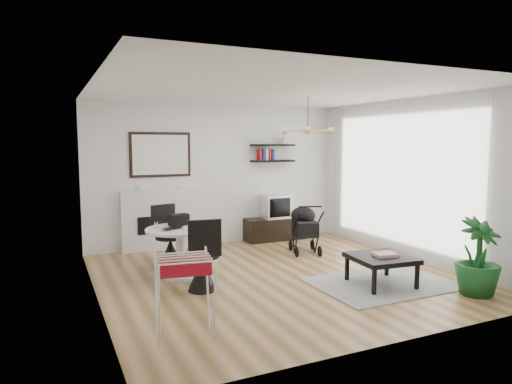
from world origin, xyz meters
name	(u,v)px	position (x,y,z in m)	size (l,w,h in m)	color
floor	(276,276)	(0.00, 0.00, 0.00)	(5.00, 5.00, 0.00)	olive
ceiling	(277,91)	(0.00, 0.00, 2.70)	(5.00, 5.00, 0.00)	white
wall_back	(217,175)	(0.00, 2.50, 1.35)	(5.00, 5.00, 0.00)	white
wall_left	(94,194)	(-2.50, 0.00, 1.35)	(5.00, 5.00, 0.00)	white
wall_right	(409,180)	(2.50, 0.00, 1.35)	(5.00, 5.00, 0.00)	white
sheer_curtain	(396,179)	(2.40, 0.20, 1.35)	(0.04, 3.60, 2.60)	white
fireplace	(163,213)	(-1.10, 2.42, 0.69)	(1.50, 0.17, 2.16)	white
shelf_lower	(273,161)	(1.14, 2.37, 1.60)	(0.90, 0.25, 0.04)	black
shelf_upper	(273,145)	(1.14, 2.37, 1.92)	(0.90, 0.25, 0.04)	black
pendant_lamp	(308,131)	(0.70, 0.30, 2.15)	(0.90, 0.90, 0.10)	#DCB473
tv_console	(274,229)	(1.14, 2.28, 0.23)	(1.22, 0.43, 0.46)	black
crt_tv	(275,206)	(1.15, 2.27, 0.69)	(0.54, 0.47, 0.47)	silver
dining_table	(181,245)	(-1.29, 0.54, 0.48)	(1.00, 1.00, 0.73)	white
laptop	(175,229)	(-1.39, 0.46, 0.75)	(0.34, 0.22, 0.03)	black
black_bag	(179,220)	(-1.24, 0.77, 0.82)	(0.28, 0.17, 0.17)	black
newspaper	(195,228)	(-1.10, 0.42, 0.74)	(0.36, 0.30, 0.01)	white
drinking_glass	(156,225)	(-1.60, 0.69, 0.78)	(0.06, 0.06, 0.09)	white
chair_far	(170,247)	(-1.28, 1.20, 0.31)	(0.50, 0.52, 0.98)	black
chair_near	(202,268)	(-1.20, -0.18, 0.31)	(0.48, 0.50, 0.99)	black
drying_rack	(185,296)	(-1.82, -1.53, 0.45)	(0.65, 0.62, 0.85)	white
stroller	(304,231)	(1.15, 1.12, 0.39)	(0.65, 0.83, 0.91)	black
rug	(383,283)	(1.20, -0.94, 0.01)	(1.93, 1.39, 0.01)	gray
coffee_table	(381,259)	(1.12, -0.98, 0.37)	(0.85, 0.85, 0.40)	black
magazines	(385,255)	(1.16, -1.02, 0.44)	(0.30, 0.24, 0.04)	red
potted_plant	(478,257)	(1.99, -1.82, 0.50)	(0.56, 0.56, 1.00)	#164F1F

